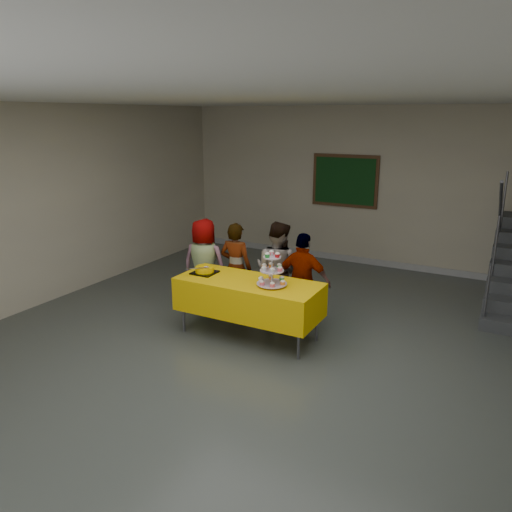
{
  "coord_description": "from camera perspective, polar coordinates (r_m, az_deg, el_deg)",
  "views": [
    {
      "loc": [
        2.36,
        -4.32,
        2.82
      ],
      "look_at": [
        -0.61,
        1.19,
        1.05
      ],
      "focal_mm": 35.0,
      "sensor_mm": 36.0,
      "label": 1
    }
  ],
  "objects": [
    {
      "name": "schoolchild_c",
      "position": [
        7.06,
        2.46,
        -1.65
      ],
      "size": [
        0.72,
        0.58,
        1.41
      ],
      "primitive_type": "imported",
      "rotation": [
        0.0,
        0.0,
        3.07
      ],
      "color": "slate",
      "rests_on": "ground"
    },
    {
      "name": "schoolchild_b",
      "position": [
        7.3,
        -2.32,
        -1.34
      ],
      "size": [
        0.51,
        0.36,
        1.34
      ],
      "primitive_type": "imported",
      "rotation": [
        0.0,
        0.0,
        3.22
      ],
      "color": "slate",
      "rests_on": "ground"
    },
    {
      "name": "noticeboard",
      "position": [
        9.85,
        10.13,
        8.45
      ],
      "size": [
        1.3,
        0.05,
        1.0
      ],
      "color": "#472B16",
      "rests_on": "ground"
    },
    {
      "name": "room_shell",
      "position": [
        4.98,
        -0.21,
        7.85
      ],
      "size": [
        10.0,
        10.04,
        3.02
      ],
      "color": "#4C514C",
      "rests_on": "ground"
    },
    {
      "name": "schoolchild_d",
      "position": [
        6.76,
        5.4,
        -2.88
      ],
      "size": [
        0.78,
        0.35,
        1.32
      ],
      "primitive_type": "imported",
      "rotation": [
        0.0,
        0.0,
        3.17
      ],
      "color": "slate",
      "rests_on": "ground"
    },
    {
      "name": "cupcake_stand",
      "position": [
        6.17,
        1.83,
        -1.93
      ],
      "size": [
        0.38,
        0.38,
        0.44
      ],
      "color": "silver",
      "rests_on": "bake_table"
    },
    {
      "name": "bear_cake",
      "position": [
        6.73,
        -5.89,
        -1.49
      ],
      "size": [
        0.32,
        0.36,
        0.12
      ],
      "color": "black",
      "rests_on": "bake_table"
    },
    {
      "name": "schoolchild_a",
      "position": [
        7.44,
        -5.94,
        -0.95
      ],
      "size": [
        0.75,
        0.57,
        1.37
      ],
      "primitive_type": "imported",
      "rotation": [
        0.0,
        0.0,
        3.35
      ],
      "color": "slate",
      "rests_on": "ground"
    },
    {
      "name": "bake_table",
      "position": [
        6.49,
        -0.84,
        -4.63
      ],
      "size": [
        1.88,
        0.78,
        0.77
      ],
      "color": "#595960",
      "rests_on": "ground"
    }
  ]
}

